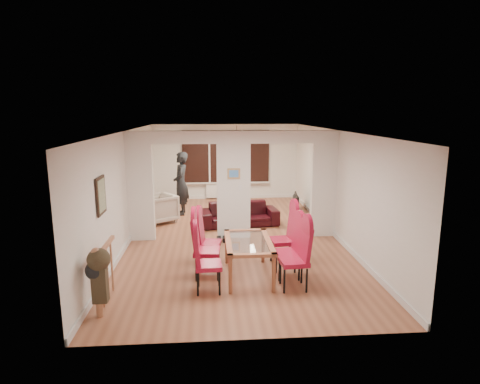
{
  "coord_description": "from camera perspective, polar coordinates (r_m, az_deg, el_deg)",
  "views": [
    {
      "loc": [
        -0.56,
        -9.42,
        3.06
      ],
      "look_at": [
        0.2,
        0.6,
        1.01
      ],
      "focal_mm": 30.0,
      "sensor_mm": 36.0,
      "label": 1
    }
  ],
  "objects": [
    {
      "name": "bowl",
      "position": [
        12.36,
        0.66,
        -1.59
      ],
      "size": [
        0.21,
        0.21,
        0.05
      ],
      "primitive_type": "imported",
      "color": "black",
      "rests_on": "coffee_table"
    },
    {
      "name": "dining_chair_rb",
      "position": [
        7.53,
        6.82,
        -7.98
      ],
      "size": [
        0.5,
        0.5,
        1.11
      ],
      "primitive_type": null,
      "rotation": [
        0.0,
        0.0,
        0.13
      ],
      "color": "maroon",
      "rests_on": "floor"
    },
    {
      "name": "dining_table",
      "position": [
        7.57,
        1.18,
        -9.46
      ],
      "size": [
        0.84,
        1.5,
        0.7
      ],
      "primitive_type": null,
      "color": "brown",
      "rests_on": "floor"
    },
    {
      "name": "stair_newel",
      "position": [
        6.91,
        -18.49,
        -10.38
      ],
      "size": [
        0.4,
        1.2,
        1.1
      ],
      "primitive_type": null,
      "color": "#A76C4C",
      "rests_on": "floor"
    },
    {
      "name": "dining_chair_ra",
      "position": [
        7.08,
        7.66,
        -9.08
      ],
      "size": [
        0.5,
        0.5,
        1.16
      ],
      "primitive_type": null,
      "rotation": [
        0.0,
        0.0,
        0.08
      ],
      "color": "maroon",
      "rests_on": "floor"
    },
    {
      "name": "dining_chair_lb",
      "position": [
        7.49,
        -4.75,
        -7.76
      ],
      "size": [
        0.51,
        0.51,
        1.18
      ],
      "primitive_type": null,
      "rotation": [
        0.0,
        0.0,
        -0.07
      ],
      "color": "maroon",
      "rests_on": "floor"
    },
    {
      "name": "floor",
      "position": [
        9.92,
        -0.9,
        -6.46
      ],
      "size": [
        5.0,
        9.0,
        0.01
      ],
      "primitive_type": "cube",
      "color": "#97593C",
      "rests_on": "ground"
    },
    {
      "name": "person",
      "position": [
        12.0,
        -8.38,
        1.2
      ],
      "size": [
        0.7,
        0.47,
        1.87
      ],
      "primitive_type": "imported",
      "rotation": [
        0.0,
        0.0,
        -1.53
      ],
      "color": "black",
      "rests_on": "floor"
    },
    {
      "name": "shoes",
      "position": [
        9.62,
        -2.6,
        -6.73
      ],
      "size": [
        0.24,
        0.26,
        0.1
      ],
      "primitive_type": null,
      "color": "black",
      "rests_on": "floor"
    },
    {
      "name": "sofa",
      "position": [
        10.89,
        -0.1,
        -3.14
      ],
      "size": [
        2.16,
        1.05,
        0.61
      ],
      "primitive_type": "imported",
      "rotation": [
        0.0,
        0.0,
        0.12
      ],
      "color": "black",
      "rests_on": "floor"
    },
    {
      "name": "pillar_photo",
      "position": [
        9.45,
        -0.89,
        2.63
      ],
      "size": [
        0.3,
        0.03,
        0.25
      ],
      "primitive_type": "cube",
      "color": "#4C8CD8",
      "rests_on": "divider_wall"
    },
    {
      "name": "dining_chair_rc",
      "position": [
        8.12,
        6.06,
        -6.28
      ],
      "size": [
        0.52,
        0.52,
        1.17
      ],
      "primitive_type": null,
      "rotation": [
        0.0,
        0.0,
        0.11
      ],
      "color": "maroon",
      "rests_on": "floor"
    },
    {
      "name": "dining_chair_lc",
      "position": [
        8.06,
        -4.33,
        -6.74
      ],
      "size": [
        0.5,
        0.5,
        1.08
      ],
      "primitive_type": null,
      "rotation": [
        0.0,
        0.0,
        -0.17
      ],
      "color": "maroon",
      "rests_on": "floor"
    },
    {
      "name": "dining_chair_la",
      "position": [
        6.94,
        -4.52,
        -9.66
      ],
      "size": [
        0.47,
        0.47,
        1.11
      ],
      "primitive_type": null,
      "rotation": [
        0.0,
        0.0,
        0.05
      ],
      "color": "maroon",
      "rests_on": "floor"
    },
    {
      "name": "divider_wall",
      "position": [
        9.6,
        -0.92,
        0.95
      ],
      "size": [
        5.0,
        0.18,
        2.6
      ],
      "primitive_type": "cube",
      "color": "white",
      "rests_on": "floor"
    },
    {
      "name": "wall_poster",
      "position": [
        7.42,
        -19.17,
        -0.48
      ],
      "size": [
        0.04,
        0.52,
        0.67
      ],
      "primitive_type": "cube",
      "color": "gray",
      "rests_on": "room_walls"
    },
    {
      "name": "radiator",
      "position": [
        14.1,
        -1.98,
        0.22
      ],
      "size": [
        1.4,
        0.08,
        0.5
      ],
      "primitive_type": "cube",
      "color": "white",
      "rests_on": "floor"
    },
    {
      "name": "bottle",
      "position": [
        12.27,
        0.07,
        -1.12
      ],
      "size": [
        0.07,
        0.07,
        0.29
      ],
      "primitive_type": "cylinder",
      "color": "#143F19",
      "rests_on": "coffee_table"
    },
    {
      "name": "room_walls",
      "position": [
        9.6,
        -0.92,
        0.95
      ],
      "size": [
        5.0,
        9.0,
        2.6
      ],
      "primitive_type": null,
      "color": "silver",
      "rests_on": "floor"
    },
    {
      "name": "television",
      "position": [
        12.49,
        7.6,
        -1.5
      ],
      "size": [
        0.94,
        0.23,
        0.54
      ],
      "primitive_type": "imported",
      "rotation": [
        0.0,
        0.0,
        1.46
      ],
      "color": "black",
      "rests_on": "floor"
    },
    {
      "name": "pendant_light",
      "position": [
        12.78,
        -0.47,
        7.43
      ],
      "size": [
        0.36,
        0.36,
        0.36
      ],
      "primitive_type": "sphere",
      "color": "orange",
      "rests_on": "room_walls"
    },
    {
      "name": "bay_window_blinds",
      "position": [
        13.96,
        -2.02,
        5.09
      ],
      "size": [
        3.0,
        0.08,
        1.8
      ],
      "primitive_type": "cube",
      "color": "black",
      "rests_on": "room_walls"
    },
    {
      "name": "armchair",
      "position": [
        11.35,
        -11.51,
        -2.31
      ],
      "size": [
        1.18,
        1.19,
        0.79
      ],
      "primitive_type": "imported",
      "rotation": [
        0.0,
        0.0,
        -0.97
      ],
      "color": "#BFAFA2",
      "rests_on": "floor"
    },
    {
      "name": "coffee_table",
      "position": [
        12.38,
        0.5,
        -2.25
      ],
      "size": [
        1.09,
        0.73,
        0.23
      ],
      "primitive_type": null,
      "rotation": [
        0.0,
        0.0,
        0.25
      ],
      "color": "black",
      "rests_on": "floor"
    }
  ]
}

